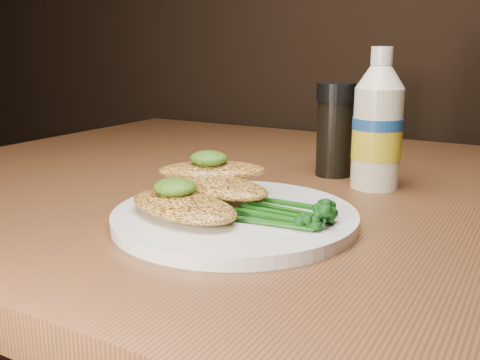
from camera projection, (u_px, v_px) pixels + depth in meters
The scene contains 9 objects.
plate at pixel (235, 217), 0.53m from camera, with size 0.24×0.24×0.01m, color white.
chicken_front at pixel (183, 206), 0.51m from camera, with size 0.13×0.07×0.02m, color gold.
chicken_mid at pixel (218, 186), 0.55m from camera, with size 0.12×0.06×0.02m, color gold.
chicken_back at pixel (212, 170), 0.58m from camera, with size 0.12×0.06×0.02m, color gold.
pesto_front at pixel (175, 187), 0.52m from camera, with size 0.04×0.04×0.02m, color black.
pesto_back at pixel (209, 158), 0.58m from camera, with size 0.04×0.04×0.02m, color black.
broccolini_bundle at pixel (281, 210), 0.50m from camera, with size 0.12×0.09×0.02m, color #164C10, non-canonical shape.
mayo_bottle at pixel (378, 119), 0.65m from camera, with size 0.06×0.06×0.17m, color beige, non-canonical shape.
pepper_grinder at pixel (334, 130), 0.71m from camera, with size 0.05×0.05×0.12m, color black, non-canonical shape.
Camera 1 is at (0.21, 0.44, 0.92)m, focal length 40.55 mm.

